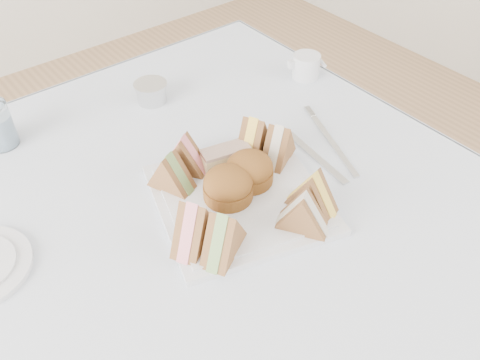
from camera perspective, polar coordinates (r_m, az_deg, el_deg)
table at (r=1.14m, az=-4.35°, el=-16.92°), size 0.90×0.90×0.74m
tablecloth at (r=0.84m, az=-5.65°, el=-3.98°), size 1.02×1.02×0.01m
serving_plate at (r=0.85m, az=0.00°, el=-2.17°), size 0.34×0.34×0.01m
sandwich_fl_a at (r=0.76m, az=-5.19°, el=-4.80°), size 0.10×0.08×0.08m
sandwich_fl_b at (r=0.74m, az=-1.88°, el=-5.98°), size 0.10×0.08×0.08m
sandwich_fr_a at (r=0.82m, az=8.16°, el=-1.19°), size 0.06×0.09×0.07m
sandwich_fr_b at (r=0.78m, az=7.09°, el=-3.47°), size 0.08×0.09×0.07m
sandwich_bl_a at (r=0.85m, az=-7.81°, el=1.03°), size 0.07×0.09×0.07m
sandwich_bl_b at (r=0.88m, az=-6.29°, el=2.98°), size 0.08×0.09×0.07m
sandwich_br_a at (r=0.90m, az=4.36°, el=4.17°), size 0.09×0.07×0.08m
sandwich_br_b at (r=0.91m, az=1.52°, el=4.98°), size 0.10×0.08×0.08m
scone_left at (r=0.83m, az=-1.36°, el=-0.63°), size 0.11×0.11×0.06m
scone_right at (r=0.86m, az=1.09°, el=1.16°), size 0.10×0.10×0.05m
pastry_slice at (r=0.89m, az=-1.63°, el=2.54°), size 0.09×0.05×0.04m
tea_strainer at (r=1.10m, az=-9.92°, el=9.59°), size 0.09×0.09×0.04m
knife at (r=0.95m, az=8.48°, el=2.63°), size 0.03×0.17×0.00m
fork at (r=0.99m, az=10.46°, el=3.91°), size 0.08×0.19×0.00m
creamer_jug at (r=1.17m, az=7.44°, el=12.56°), size 0.08×0.08×0.05m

